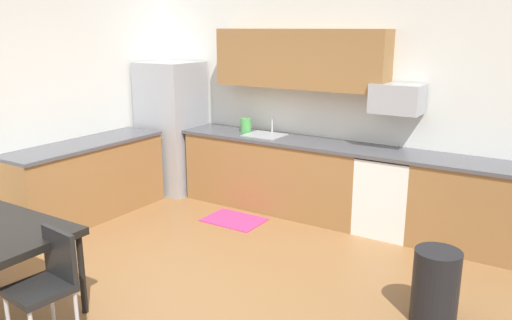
{
  "coord_description": "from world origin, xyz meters",
  "views": [
    {
      "loc": [
        2.62,
        -3.11,
        2.27
      ],
      "look_at": [
        0.0,
        1.0,
        1.0
      ],
      "focal_mm": 35.93,
      "sensor_mm": 36.0,
      "label": 1
    }
  ],
  "objects_px": {
    "oven_range": "(388,194)",
    "chair_near_table": "(48,279)",
    "microwave": "(397,99)",
    "kettle": "(246,126)",
    "trash_bin": "(435,287)",
    "refrigerator": "(172,127)"
  },
  "relations": [
    {
      "from": "oven_range",
      "to": "chair_near_table",
      "type": "relative_size",
      "value": 1.07
    },
    {
      "from": "microwave",
      "to": "chair_near_table",
      "type": "xyz_separation_m",
      "value": [
        -1.39,
        -3.49,
        -1.01
      ]
    },
    {
      "from": "oven_range",
      "to": "chair_near_table",
      "type": "bearing_deg",
      "value": -112.26
    },
    {
      "from": "chair_near_table",
      "to": "kettle",
      "type": "bearing_deg",
      "value": 99.24
    },
    {
      "from": "microwave",
      "to": "kettle",
      "type": "xyz_separation_m",
      "value": [
        -1.94,
        -0.05,
        -0.49
      ]
    },
    {
      "from": "microwave",
      "to": "chair_near_table",
      "type": "relative_size",
      "value": 0.64
    },
    {
      "from": "chair_near_table",
      "to": "microwave",
      "type": "bearing_deg",
      "value": 68.32
    },
    {
      "from": "kettle",
      "to": "trash_bin",
      "type": "bearing_deg",
      "value": -29.85
    },
    {
      "from": "trash_bin",
      "to": "kettle",
      "type": "bearing_deg",
      "value": 150.15
    },
    {
      "from": "oven_range",
      "to": "trash_bin",
      "type": "height_order",
      "value": "oven_range"
    },
    {
      "from": "chair_near_table",
      "to": "refrigerator",
      "type": "bearing_deg",
      "value": 117.54
    },
    {
      "from": "refrigerator",
      "to": "trash_bin",
      "type": "height_order",
      "value": "refrigerator"
    },
    {
      "from": "microwave",
      "to": "kettle",
      "type": "bearing_deg",
      "value": -178.53
    },
    {
      "from": "trash_bin",
      "to": "kettle",
      "type": "relative_size",
      "value": 3.0
    },
    {
      "from": "chair_near_table",
      "to": "kettle",
      "type": "distance_m",
      "value": 3.52
    },
    {
      "from": "refrigerator",
      "to": "kettle",
      "type": "xyz_separation_m",
      "value": [
        1.16,
        0.13,
        0.12
      ]
    },
    {
      "from": "oven_range",
      "to": "microwave",
      "type": "height_order",
      "value": "microwave"
    },
    {
      "from": "refrigerator",
      "to": "chair_near_table",
      "type": "relative_size",
      "value": 2.13
    },
    {
      "from": "microwave",
      "to": "chair_near_table",
      "type": "distance_m",
      "value": 3.88
    },
    {
      "from": "oven_range",
      "to": "kettle",
      "type": "relative_size",
      "value": 4.55
    },
    {
      "from": "refrigerator",
      "to": "microwave",
      "type": "distance_m",
      "value": 3.17
    },
    {
      "from": "refrigerator",
      "to": "microwave",
      "type": "xyz_separation_m",
      "value": [
        3.11,
        0.18,
        0.61
      ]
    }
  ]
}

